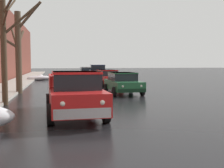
{
  "coord_description": "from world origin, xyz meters",
  "views": [
    {
      "loc": [
        -2.5,
        -4.22,
        2.09
      ],
      "look_at": [
        0.16,
        9.72,
        1.02
      ],
      "focal_mm": 45.93,
      "sensor_mm": 36.0,
      "label": 1
    }
  ],
  "objects_px": {
    "bare_tree_mid_block": "(18,48)",
    "sedan_silver_queued_behind_truck": "(86,72)",
    "bare_tree_second_along_sidewalk": "(6,41)",
    "pickup_truck_red_approaching_near_lane": "(74,94)",
    "suv_darkblue_parked_far_down_block": "(97,72)",
    "sedan_green_parked_kerbside_close": "(123,83)",
    "sedan_red_parked_kerbside_mid": "(108,77)"
  },
  "relations": [
    {
      "from": "bare_tree_mid_block",
      "to": "sedan_red_parked_kerbside_mid",
      "type": "distance_m",
      "value": 8.82
    },
    {
      "from": "sedan_green_parked_kerbside_close",
      "to": "sedan_red_parked_kerbside_mid",
      "type": "height_order",
      "value": "same"
    },
    {
      "from": "bare_tree_mid_block",
      "to": "sedan_silver_queued_behind_truck",
      "type": "height_order",
      "value": "bare_tree_mid_block"
    },
    {
      "from": "pickup_truck_red_approaching_near_lane",
      "to": "suv_darkblue_parked_far_down_block",
      "type": "xyz_separation_m",
      "value": [
        3.92,
        21.74,
        0.11
      ]
    },
    {
      "from": "bare_tree_second_along_sidewalk",
      "to": "bare_tree_mid_block",
      "type": "relative_size",
      "value": 1.0
    },
    {
      "from": "sedan_green_parked_kerbside_close",
      "to": "sedan_silver_queued_behind_truck",
      "type": "height_order",
      "value": "same"
    },
    {
      "from": "bare_tree_second_along_sidewalk",
      "to": "sedan_red_parked_kerbside_mid",
      "type": "relative_size",
      "value": 1.41
    },
    {
      "from": "bare_tree_second_along_sidewalk",
      "to": "sedan_red_parked_kerbside_mid",
      "type": "height_order",
      "value": "bare_tree_second_along_sidewalk"
    },
    {
      "from": "sedan_silver_queued_behind_truck",
      "to": "sedan_red_parked_kerbside_mid",
      "type": "bearing_deg",
      "value": -88.67
    },
    {
      "from": "bare_tree_mid_block",
      "to": "sedan_red_parked_kerbside_mid",
      "type": "bearing_deg",
      "value": 35.93
    },
    {
      "from": "sedan_silver_queued_behind_truck",
      "to": "pickup_truck_red_approaching_near_lane",
      "type": "bearing_deg",
      "value": -96.61
    },
    {
      "from": "pickup_truck_red_approaching_near_lane",
      "to": "bare_tree_mid_block",
      "type": "bearing_deg",
      "value": 109.67
    },
    {
      "from": "bare_tree_second_along_sidewalk",
      "to": "suv_darkblue_parked_far_down_block",
      "type": "distance_m",
      "value": 19.63
    },
    {
      "from": "suv_darkblue_parked_far_down_block",
      "to": "sedan_silver_queued_behind_truck",
      "type": "xyz_separation_m",
      "value": [
        -0.53,
        7.46,
        -0.23
      ]
    },
    {
      "from": "bare_tree_second_along_sidewalk",
      "to": "pickup_truck_red_approaching_near_lane",
      "type": "height_order",
      "value": "bare_tree_second_along_sidewalk"
    },
    {
      "from": "suv_darkblue_parked_far_down_block",
      "to": "sedan_silver_queued_behind_truck",
      "type": "bearing_deg",
      "value": 94.1
    },
    {
      "from": "pickup_truck_red_approaching_near_lane",
      "to": "bare_tree_second_along_sidewalk",
      "type": "bearing_deg",
      "value": 131.02
    },
    {
      "from": "bare_tree_second_along_sidewalk",
      "to": "sedan_silver_queued_behind_truck",
      "type": "distance_m",
      "value": 26.58
    },
    {
      "from": "sedan_green_parked_kerbside_close",
      "to": "bare_tree_second_along_sidewalk",
      "type": "bearing_deg",
      "value": -150.39
    },
    {
      "from": "sedan_silver_queued_behind_truck",
      "to": "bare_tree_second_along_sidewalk",
      "type": "bearing_deg",
      "value": -104.09
    },
    {
      "from": "bare_tree_second_along_sidewalk",
      "to": "sedan_red_parked_kerbside_mid",
      "type": "bearing_deg",
      "value": 56.66
    },
    {
      "from": "pickup_truck_red_approaching_near_lane",
      "to": "sedan_red_parked_kerbside_mid",
      "type": "distance_m",
      "value": 14.35
    },
    {
      "from": "suv_darkblue_parked_far_down_block",
      "to": "sedan_silver_queued_behind_truck",
      "type": "distance_m",
      "value": 7.48
    },
    {
      "from": "sedan_silver_queued_behind_truck",
      "to": "suv_darkblue_parked_far_down_block",
      "type": "bearing_deg",
      "value": -85.9
    },
    {
      "from": "bare_tree_mid_block",
      "to": "pickup_truck_red_approaching_near_lane",
      "type": "distance_m",
      "value": 9.64
    },
    {
      "from": "sedan_red_parked_kerbside_mid",
      "to": "sedan_silver_queued_behind_truck",
      "type": "distance_m",
      "value": 15.35
    },
    {
      "from": "bare_tree_second_along_sidewalk",
      "to": "sedan_silver_queued_behind_truck",
      "type": "bearing_deg",
      "value": 75.91
    },
    {
      "from": "sedan_green_parked_kerbside_close",
      "to": "sedan_red_parked_kerbside_mid",
      "type": "bearing_deg",
      "value": 89.01
    },
    {
      "from": "sedan_silver_queued_behind_truck",
      "to": "bare_tree_mid_block",
      "type": "bearing_deg",
      "value": -107.84
    },
    {
      "from": "pickup_truck_red_approaching_near_lane",
      "to": "sedan_green_parked_kerbside_close",
      "type": "height_order",
      "value": "pickup_truck_red_approaching_near_lane"
    },
    {
      "from": "bare_tree_second_along_sidewalk",
      "to": "sedan_green_parked_kerbside_close",
      "type": "height_order",
      "value": "bare_tree_second_along_sidewalk"
    },
    {
      "from": "bare_tree_second_along_sidewalk",
      "to": "pickup_truck_red_approaching_near_lane",
      "type": "xyz_separation_m",
      "value": [
        3.06,
        -3.52,
        -2.22
      ]
    }
  ]
}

